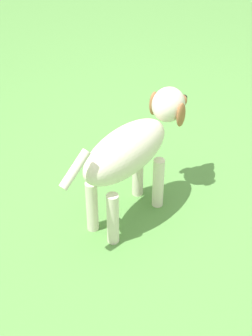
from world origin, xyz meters
TOP-DOWN VIEW (x-y plane):
  - ground at (0.00, 0.00)m, footprint 14.00×14.00m
  - dog at (0.07, 0.02)m, footprint 0.77×0.41m

SIDE VIEW (x-z plane):
  - ground at x=0.00m, z-range 0.00..0.00m
  - dog at x=0.07m, z-range 0.09..0.65m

